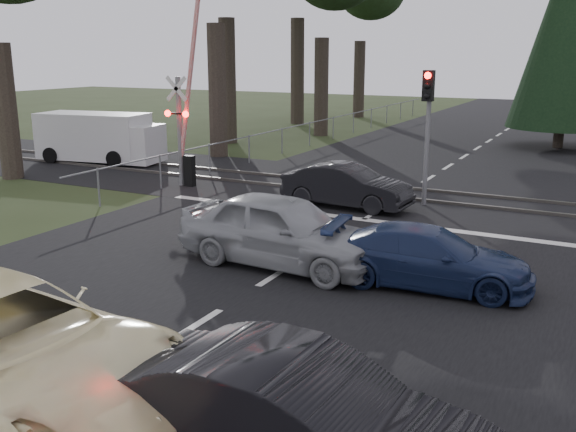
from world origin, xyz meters
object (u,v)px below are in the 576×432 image
Objects in this scene: crossing_signal at (185,128)px; dark_car_far at (347,186)px; traffic_signal_center at (427,114)px; dark_hatchback at (300,423)px; white_van at (102,138)px; silver_car at (282,230)px; blue_sedan at (428,257)px.

crossing_signal is 6.39m from dark_car_far.
dark_car_far is (-2.05, -1.22, -2.15)m from traffic_signal_center.
crossing_signal reaches higher than dark_car_far.
dark_hatchback is 13.11m from dark_car_far.
dark_car_far is at bearing -22.48° from white_van.
silver_car is 0.85× the size of white_van.
white_van is at bearing 79.81° from dark_car_far.
traffic_signal_center is at bearing 12.44° from dark_hatchback.
silver_car is (-3.65, 6.49, 0.08)m from dark_hatchback.
white_van is at bearing 57.19° from blue_sedan.
dark_hatchback is 22.76m from white_van.
crossing_signal is at bearing 42.49° from dark_hatchback.
crossing_signal is at bearing 54.31° from blue_sedan.
dark_car_far is (6.23, -0.33, -1.41)m from crossing_signal.
dark_hatchback is at bearing -157.22° from dark_car_far.
traffic_signal_center is 0.93× the size of dark_hatchback.
blue_sedan is (-0.42, 6.69, -0.12)m from dark_hatchback.
crossing_signal is 16.63m from dark_hatchback.
crossing_signal reaches higher than blue_sedan.
crossing_signal reaches higher than traffic_signal_center.
traffic_signal_center reaches higher than dark_car_far.
traffic_signal_center is at bearing 10.79° from blue_sedan.
blue_sedan is at bearing 5.83° from dark_hatchback.
traffic_signal_center is 3.21m from dark_car_far.
traffic_signal_center is (8.27, 0.89, 0.75)m from crossing_signal.
dark_hatchback is 6.71m from blue_sedan.
dark_car_far is at bearing -3.05° from crossing_signal.
dark_hatchback is 1.11× the size of dark_car_far.
white_van is at bearing 173.56° from traffic_signal_center.
silver_car is 3.23m from blue_sedan.
dark_car_far is 12.80m from white_van.
white_van is (-14.52, 1.64, -1.75)m from traffic_signal_center.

